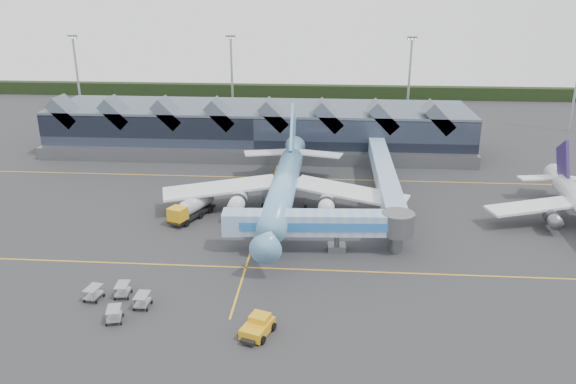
# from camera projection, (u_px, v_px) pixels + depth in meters

# --- Properties ---
(ground) EXTENTS (260.00, 260.00, 0.00)m
(ground) POSITION_uv_depth(u_px,v_px,m) (254.00, 241.00, 79.61)
(ground) COLOR #2B2B2E
(ground) RESTS_ON ground
(taxi_stripes) EXTENTS (120.00, 60.00, 0.01)m
(taxi_stripes) POSITION_uv_depth(u_px,v_px,m) (262.00, 214.00, 88.96)
(taxi_stripes) COLOR gold
(taxi_stripes) RESTS_ON ground
(tree_line_far) EXTENTS (260.00, 4.00, 4.00)m
(tree_line_far) POSITION_uv_depth(u_px,v_px,m) (298.00, 91.00, 181.87)
(tree_line_far) COLOR black
(tree_line_far) RESTS_ON ground
(terminal) EXTENTS (90.00, 22.25, 12.52)m
(terminal) POSITION_uv_depth(u_px,v_px,m) (259.00, 128.00, 122.60)
(terminal) COLOR black
(terminal) RESTS_ON ground
(light_masts) EXTENTS (132.40, 42.56, 22.45)m
(light_masts) POSITION_uv_depth(u_px,v_px,m) (376.00, 83.00, 132.60)
(light_masts) COLOR #999DA2
(light_masts) RESTS_ON ground
(main_airliner) EXTENTS (39.70, 45.55, 14.66)m
(main_airliner) POSITION_uv_depth(u_px,v_px,m) (284.00, 185.00, 89.02)
(main_airliner) COLOR #67A9D1
(main_airliner) RESTS_ON ground
(jet_bridge) EXTENTS (25.81, 5.17, 5.72)m
(jet_bridge) POSITION_uv_depth(u_px,v_px,m) (329.00, 224.00, 75.43)
(jet_bridge) COLOR #7FA3D4
(jet_bridge) RESTS_ON ground
(fuel_truck) EXTENTS (5.90, 9.59, 3.30)m
(fuel_truck) POSITION_uv_depth(u_px,v_px,m) (193.00, 206.00, 87.09)
(fuel_truck) COLOR black
(fuel_truck) RESTS_ON ground
(pushback_tug) EXTENTS (3.79, 4.83, 1.95)m
(pushback_tug) POSITION_uv_depth(u_px,v_px,m) (258.00, 327.00, 58.06)
(pushback_tug) COLOR gold
(pushback_tug) RESTS_ON ground
(baggage_carts) EXTENTS (7.88, 7.59, 1.58)m
(baggage_carts) POSITION_uv_depth(u_px,v_px,m) (118.00, 299.00, 63.22)
(baggage_carts) COLOR #9B9FA4
(baggage_carts) RESTS_ON ground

